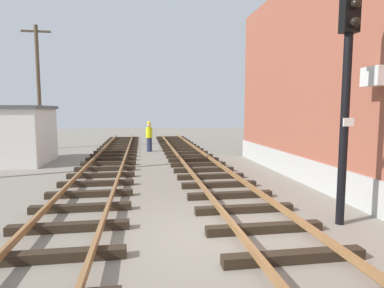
{
  "coord_description": "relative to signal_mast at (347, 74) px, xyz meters",
  "views": [
    {
      "loc": [
        -1.54,
        -6.24,
        2.56
      ],
      "look_at": [
        0.36,
        5.97,
        1.25
      ],
      "focal_mm": 30.25,
      "sensor_mm": 36.0,
      "label": 1
    }
  ],
  "objects": [
    {
      "name": "ground_plane",
      "position": [
        -2.83,
        -0.21,
        -3.32
      ],
      "size": [
        80.0,
        80.0,
        0.0
      ],
      "primitive_type": "plane",
      "color": "gray"
    },
    {
      "name": "track_near_building",
      "position": [
        -1.87,
        -0.21,
        -3.2
      ],
      "size": [
        2.5,
        46.92,
        0.32
      ],
      "color": "#2D2319",
      "rests_on": "ground"
    },
    {
      "name": "track_centre",
      "position": [
        -5.93,
        -0.21,
        -3.19
      ],
      "size": [
        2.5,
        46.92,
        0.32
      ],
      "color": "#2D2319",
      "rests_on": "ground"
    },
    {
      "name": "signal_mast",
      "position": [
        0.0,
        0.0,
        0.0
      ],
      "size": [
        0.36,
        0.4,
        5.28
      ],
      "color": "black",
      "rests_on": "ground"
    },
    {
      "name": "control_hut",
      "position": [
        -10.31,
        10.06,
        -1.93
      ],
      "size": [
        3.0,
        3.8,
        2.76
      ],
      "color": "silver",
      "rests_on": "ground"
    },
    {
      "name": "utility_pole_far",
      "position": [
        -10.96,
        16.05,
        0.84
      ],
      "size": [
        1.8,
        0.24,
        7.94
      ],
      "color": "brown",
      "rests_on": "ground"
    },
    {
      "name": "track_worker_foreground",
      "position": [
        -3.94,
        13.54,
        -2.39
      ],
      "size": [
        0.4,
        0.4,
        1.87
      ],
      "color": "#262D4C",
      "rests_on": "ground"
    }
  ]
}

